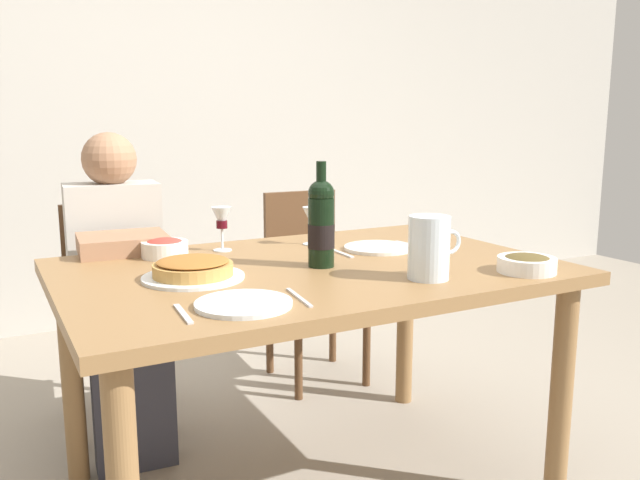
% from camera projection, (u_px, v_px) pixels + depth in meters
% --- Properties ---
extents(back_wall, '(8.00, 0.10, 2.80)m').
position_uv_depth(back_wall, '(139.00, 85.00, 3.80)').
color(back_wall, '#B2ADA3').
rests_on(back_wall, ground).
extents(dining_table, '(1.50, 1.00, 0.76)m').
position_uv_depth(dining_table, '(310.00, 294.00, 2.03)').
color(dining_table, olive).
rests_on(dining_table, ground).
extents(wine_bottle, '(0.08, 0.08, 0.32)m').
position_uv_depth(wine_bottle, '(321.00, 223.00, 1.98)').
color(wine_bottle, black).
rests_on(wine_bottle, dining_table).
extents(water_pitcher, '(0.17, 0.12, 0.18)m').
position_uv_depth(water_pitcher, '(429.00, 251.00, 1.83)').
color(water_pitcher, silver).
rests_on(water_pitcher, dining_table).
extents(baked_tart, '(0.29, 0.29, 0.06)m').
position_uv_depth(baked_tart, '(193.00, 270.00, 1.84)').
color(baked_tart, silver).
rests_on(baked_tart, dining_table).
extents(salad_bowl, '(0.15, 0.15, 0.06)m').
position_uv_depth(salad_bowl, '(165.00, 247.00, 2.13)').
color(salad_bowl, white).
rests_on(salad_bowl, dining_table).
extents(olive_bowl, '(0.17, 0.17, 0.05)m').
position_uv_depth(olive_bowl, '(527.00, 263.00, 1.92)').
color(olive_bowl, white).
rests_on(olive_bowl, dining_table).
extents(wine_glass_left_diner, '(0.07, 0.07, 0.14)m').
position_uv_depth(wine_glass_left_diner, '(312.00, 218.00, 2.33)').
color(wine_glass_left_diner, silver).
rests_on(wine_glass_left_diner, dining_table).
extents(wine_glass_right_diner, '(0.07, 0.07, 0.15)m').
position_uv_depth(wine_glass_right_diner, '(222.00, 220.00, 2.22)').
color(wine_glass_right_diner, silver).
rests_on(wine_glass_right_diner, dining_table).
extents(dinner_plate_left_setting, '(0.24, 0.24, 0.01)m').
position_uv_depth(dinner_plate_left_setting, '(378.00, 248.00, 2.26)').
color(dinner_plate_left_setting, white).
rests_on(dinner_plate_left_setting, dining_table).
extents(dinner_plate_right_setting, '(0.24, 0.24, 0.01)m').
position_uv_depth(dinner_plate_right_setting, '(244.00, 304.00, 1.58)').
color(dinner_plate_right_setting, silver).
rests_on(dinner_plate_right_setting, dining_table).
extents(fork_left_setting, '(0.02, 0.16, 0.00)m').
position_uv_depth(fork_left_setting, '(341.00, 253.00, 2.19)').
color(fork_left_setting, silver).
rests_on(fork_left_setting, dining_table).
extents(knife_left_setting, '(0.03, 0.18, 0.00)m').
position_uv_depth(knife_left_setting, '(413.00, 245.00, 2.33)').
color(knife_left_setting, silver).
rests_on(knife_left_setting, dining_table).
extents(knife_right_setting, '(0.03, 0.18, 0.00)m').
position_uv_depth(knife_right_setting, '(299.00, 297.00, 1.65)').
color(knife_right_setting, silver).
rests_on(knife_right_setting, dining_table).
extents(spoon_right_setting, '(0.03, 0.16, 0.00)m').
position_uv_depth(spoon_right_setting, '(183.00, 314.00, 1.51)').
color(spoon_right_setting, silver).
rests_on(spoon_right_setting, dining_table).
extents(chair_left, '(0.43, 0.43, 0.87)m').
position_uv_depth(chair_left, '(113.00, 298.00, 2.62)').
color(chair_left, brown).
rests_on(chair_left, ground).
extents(diner_left, '(0.36, 0.52, 1.16)m').
position_uv_depth(diner_left, '(120.00, 282.00, 2.39)').
color(diner_left, '#B7B2A8').
rests_on(diner_left, ground).
extents(chair_right, '(0.41, 0.41, 0.87)m').
position_uv_depth(chair_right, '(309.00, 273.00, 3.05)').
color(chair_right, brown).
rests_on(chair_right, ground).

